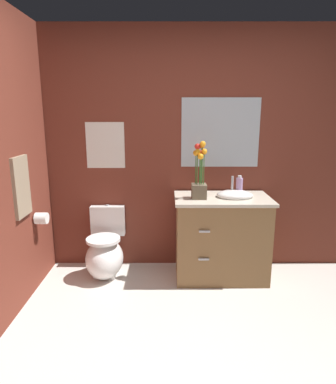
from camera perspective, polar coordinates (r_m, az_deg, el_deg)
wall_back at (r=3.57m, az=7.20°, el=6.77°), size 4.70×0.05×2.50m
toilet at (r=3.58m, az=-10.60°, el=-10.11°), size 0.38×0.59×0.69m
vanity_cabinet at (r=3.46m, az=9.05°, el=-7.45°), size 0.94×0.56×1.02m
flower_vase at (r=3.22m, az=5.35°, el=2.51°), size 0.14×0.14×0.55m
soap_bottle at (r=3.39m, az=12.01°, el=0.89°), size 0.07×0.07×0.21m
wall_poster at (r=3.56m, az=-10.58°, el=7.79°), size 0.40×0.01×0.47m
wall_mirror at (r=3.54m, az=8.88°, el=9.90°), size 0.80×0.01×0.70m
hanging_towel at (r=3.12m, az=-23.62°, el=0.83°), size 0.03×0.28×0.52m
toilet_paper_roll at (r=3.40m, az=-20.66°, el=-4.20°), size 0.11×0.11×0.11m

